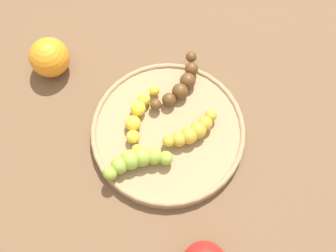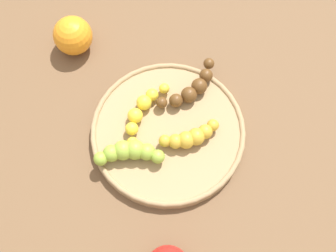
# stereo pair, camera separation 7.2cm
# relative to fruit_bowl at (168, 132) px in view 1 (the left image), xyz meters

# --- Properties ---
(ground_plane) EXTENTS (2.40, 2.40, 0.00)m
(ground_plane) POSITION_rel_fruit_bowl_xyz_m (0.00, 0.00, -0.01)
(ground_plane) COLOR brown
(fruit_bowl) EXTENTS (0.28, 0.28, 0.02)m
(fruit_bowl) POSITION_rel_fruit_bowl_xyz_m (0.00, 0.00, 0.00)
(fruit_bowl) COLOR #A08259
(fruit_bowl) RESTS_ON ground_plane
(banana_green) EXTENTS (0.10, 0.09, 0.04)m
(banana_green) POSITION_rel_fruit_bowl_xyz_m (0.08, -0.01, 0.02)
(banana_green) COLOR #8CAD38
(banana_green) RESTS_ON fruit_bowl
(banana_spotted) EXTENTS (0.10, 0.06, 0.03)m
(banana_spotted) POSITION_rel_fruit_bowl_xyz_m (-0.02, 0.04, 0.02)
(banana_spotted) COLOR gold
(banana_spotted) RESTS_ON fruit_bowl
(banana_overripe) EXTENTS (0.14, 0.05, 0.03)m
(banana_overripe) POSITION_rel_fruit_bowl_xyz_m (-0.08, -0.03, 0.02)
(banana_overripe) COLOR #593819
(banana_overripe) RESTS_ON fruit_bowl
(banana_yellow) EXTENTS (0.13, 0.07, 0.03)m
(banana_yellow) POSITION_rel_fruit_bowl_xyz_m (0.01, -0.06, 0.02)
(banana_yellow) COLOR yellow
(banana_yellow) RESTS_ON fruit_bowl
(orange_fruit) EXTENTS (0.08, 0.08, 0.08)m
(orange_fruit) POSITION_rel_fruit_bowl_xyz_m (0.01, -0.26, 0.03)
(orange_fruit) COLOR orange
(orange_fruit) RESTS_ON ground_plane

